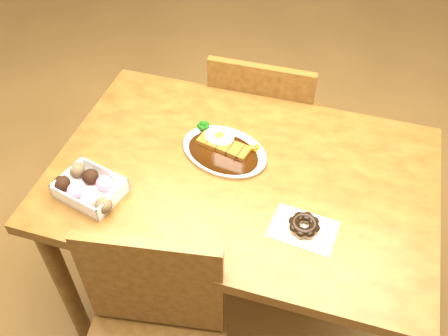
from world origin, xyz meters
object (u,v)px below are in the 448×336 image
(pon_de_ring, at_px, (304,225))
(katsu_curry_plate, at_px, (224,148))
(chair_far, at_px, (263,126))
(table, at_px, (242,193))
(donut_box, at_px, (88,187))

(pon_de_ring, bearing_deg, katsu_curry_plate, 142.72)
(chair_far, bearing_deg, pon_de_ring, 110.34)
(katsu_curry_plate, bearing_deg, chair_far, 85.50)
(table, xyz_separation_m, donut_box, (-0.42, -0.22, 0.13))
(chair_far, height_order, pon_de_ring, chair_far)
(donut_box, distance_m, pon_de_ring, 0.65)
(katsu_curry_plate, bearing_deg, table, -41.05)
(chair_far, bearing_deg, donut_box, 62.57)
(table, xyz_separation_m, katsu_curry_plate, (-0.09, 0.07, 0.11))
(chair_far, height_order, donut_box, chair_far)
(table, height_order, chair_far, chair_far)
(table, height_order, katsu_curry_plate, katsu_curry_plate)
(chair_far, xyz_separation_m, donut_box, (-0.37, -0.75, 0.30))
(table, height_order, pon_de_ring, pon_de_ring)
(katsu_curry_plate, bearing_deg, donut_box, -139.06)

